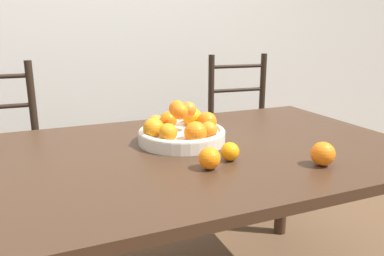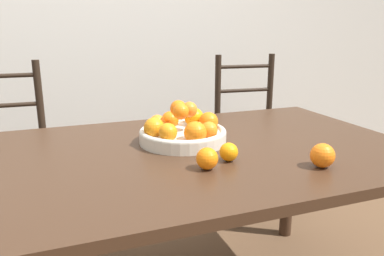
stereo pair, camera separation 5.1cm
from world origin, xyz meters
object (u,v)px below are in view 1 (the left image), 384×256
fruit_bowl (182,131)px  chair_right (244,139)px  orange_loose_0 (230,152)px  orange_loose_1 (323,154)px  orange_loose_2 (209,158)px

fruit_bowl → chair_right: size_ratio=0.33×
orange_loose_0 → orange_loose_1: bearing=-31.7°
fruit_bowl → orange_loose_1: size_ratio=4.32×
chair_right → orange_loose_1: bearing=-104.2°
chair_right → orange_loose_2: bearing=-120.9°
fruit_bowl → orange_loose_2: bearing=-94.7°
fruit_bowl → chair_right: chair_right is taller
fruit_bowl → chair_right: 1.09m
fruit_bowl → orange_loose_2: (-0.02, -0.30, -0.01)m
fruit_bowl → orange_loose_1: bearing=-51.7°
fruit_bowl → orange_loose_1: fruit_bowl is taller
orange_loose_1 → orange_loose_0: bearing=148.3°
orange_loose_2 → chair_right: size_ratio=0.07×
fruit_bowl → chair_right: (0.73, 0.74, -0.32)m
orange_loose_0 → chair_right: 1.24m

